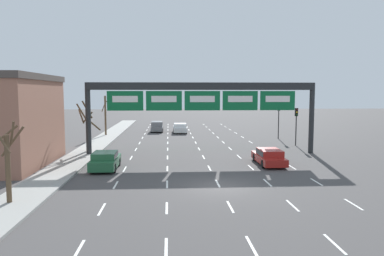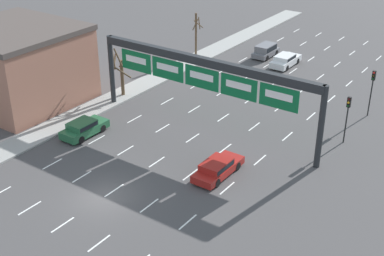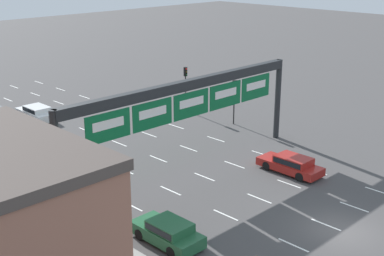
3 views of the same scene
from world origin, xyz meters
TOP-DOWN VIEW (x-y plane):
  - ground_plane at (0.00, 0.00)m, footprint 220.00×220.00m
  - lane_dashes at (0.00, 13.50)m, footprint 13.32×67.00m
  - sign_gantry at (-0.00, 12.61)m, footprint 21.89×0.70m
  - car_green at (-8.07, 6.01)m, footprint 1.91×4.38m
  - car_white at (-1.52, 31.96)m, footprint 1.95×4.75m
  - car_red at (5.04, 7.08)m, footprint 1.87×4.88m
  - traffic_light_near_gantry at (10.97, 17.75)m, footprint 0.30×0.35m
  - traffic_light_mid_block at (10.89, 24.15)m, footprint 0.30×0.35m
  - tree_bare_second at (-11.14, 14.40)m, footprint 2.35×1.89m

SIDE VIEW (x-z plane):
  - ground_plane at x=0.00m, z-range 0.00..0.00m
  - lane_dashes at x=0.00m, z-range 0.00..0.01m
  - car_red at x=5.04m, z-range 0.05..1.36m
  - car_green at x=-8.07m, z-range 0.05..1.44m
  - car_white at x=-1.52m, z-range 0.05..1.44m
  - tree_bare_second at x=-11.14m, z-range 0.06..5.04m
  - traffic_light_near_gantry at x=10.97m, z-range 0.92..5.11m
  - traffic_light_mid_block at x=10.89m, z-range 0.97..5.46m
  - sign_gantry at x=0.00m, z-range 2.16..9.02m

